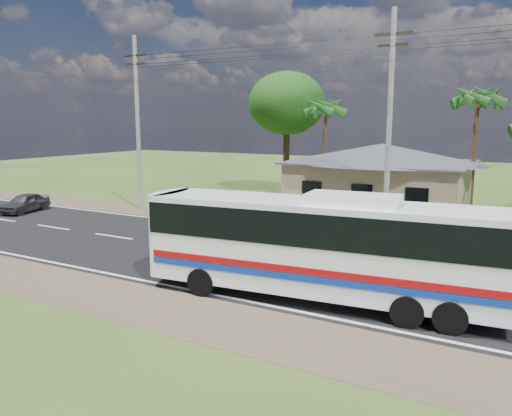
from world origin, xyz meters
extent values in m
plane|color=#2F4418|center=(0.00, 0.00, 0.00)|extent=(120.00, 120.00, 0.00)
cube|color=black|center=(0.00, 0.00, 0.01)|extent=(120.00, 10.00, 0.02)
cube|color=brown|center=(0.00, 6.50, 0.01)|extent=(120.00, 3.00, 0.01)
cube|color=brown|center=(0.00, -6.50, 0.01)|extent=(120.00, 3.00, 0.01)
cube|color=silver|center=(0.00, 4.70, 0.03)|extent=(120.00, 0.15, 0.01)
cube|color=silver|center=(0.00, -4.70, 0.03)|extent=(120.00, 0.15, 0.01)
cube|color=silver|center=(0.00, 0.00, 0.03)|extent=(120.00, 0.15, 0.01)
cube|color=tan|center=(1.00, 13.00, 1.60)|extent=(10.00, 8.00, 3.20)
cube|color=#4C4F54|center=(1.00, 13.00, 3.25)|extent=(10.60, 8.60, 0.10)
pyramid|color=#4C4F54|center=(1.00, 13.00, 4.40)|extent=(12.40, 10.00, 1.20)
cube|color=black|center=(-2.00, 8.98, 1.70)|extent=(1.20, 0.08, 1.20)
cube|color=black|center=(1.00, 8.98, 1.70)|extent=(1.20, 0.08, 1.20)
cube|color=black|center=(4.00, 8.98, 1.70)|extent=(1.20, 0.08, 1.20)
cylinder|color=#9E9E99|center=(-13.00, 6.50, 5.50)|extent=(0.26, 0.26, 11.00)
cube|color=#392514|center=(-13.00, 6.50, 9.80)|extent=(1.80, 0.12, 0.12)
cube|color=#392514|center=(-13.00, 6.50, 9.30)|extent=(1.40, 0.10, 0.10)
cylinder|color=#9E9E99|center=(3.00, 6.50, 5.50)|extent=(0.26, 0.26, 11.00)
cube|color=#392514|center=(3.00, 6.50, 9.80)|extent=(1.80, 0.12, 0.12)
cube|color=#392514|center=(3.00, 6.50, 9.30)|extent=(1.40, 0.10, 0.10)
cylinder|color=gray|center=(3.00, 5.50, 8.60)|extent=(0.08, 2.00, 0.08)
cube|color=gray|center=(3.00, 4.50, 8.60)|extent=(0.50, 0.18, 0.12)
cylinder|color=black|center=(-5.00, 6.50, 9.60)|extent=(16.00, 0.02, 0.02)
cylinder|color=#47301E|center=(6.00, 15.50, 3.75)|extent=(0.28, 0.28, 7.50)
cylinder|color=#47301E|center=(-4.00, 16.00, 3.50)|extent=(0.28, 0.28, 7.00)
cylinder|color=#47301E|center=(-8.00, 18.00, 2.97)|extent=(0.50, 0.50, 5.95)
ellipsoid|color=#163B10|center=(-8.00, 18.00, 7.15)|extent=(6.00, 6.00, 4.92)
cube|color=white|center=(3.54, -3.45, 1.84)|extent=(11.53, 3.47, 2.84)
cube|color=black|center=(3.54, -3.45, 2.55)|extent=(11.58, 3.53, 1.04)
cube|color=black|center=(-2.10, -4.01, 2.22)|extent=(0.33, 2.18, 1.70)
cube|color=#A30A0C|center=(3.66, -4.65, 1.32)|extent=(11.11, 1.14, 0.21)
cube|color=navy|center=(3.66, -4.65, 1.09)|extent=(11.11, 1.14, 0.21)
cube|color=white|center=(4.48, -3.36, 3.41)|extent=(2.97, 1.79, 0.28)
cylinder|color=black|center=(-0.11, -4.91, 0.47)|extent=(0.97, 0.42, 0.95)
cylinder|color=black|center=(-0.33, -2.74, 0.47)|extent=(0.97, 0.42, 0.95)
cylinder|color=black|center=(6.47, -4.25, 0.47)|extent=(0.97, 0.42, 0.95)
cylinder|color=black|center=(6.26, -2.09, 0.47)|extent=(0.97, 0.42, 0.95)
cylinder|color=black|center=(7.60, -4.14, 0.47)|extent=(0.97, 0.42, 0.95)
cylinder|color=black|center=(7.39, -1.98, 0.47)|extent=(0.97, 0.42, 0.95)
imported|color=black|center=(1.02, 5.89, 0.46)|extent=(1.80, 0.83, 0.91)
imported|color=#28282A|center=(-19.04, 2.36, 0.61)|extent=(2.22, 3.81, 1.22)
camera|label=1|loc=(9.22, -17.97, 5.76)|focal=35.00mm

